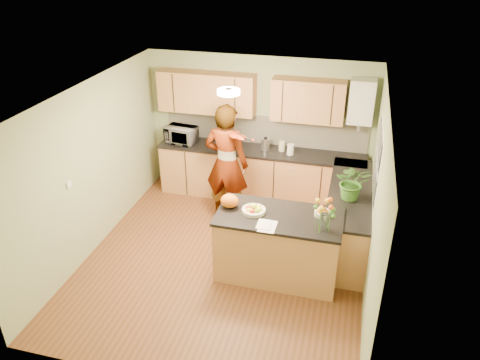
# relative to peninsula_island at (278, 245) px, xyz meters

# --- Properties ---
(floor) EXTENTS (4.50, 4.50, 0.00)m
(floor) POSITION_rel_peninsula_island_xyz_m (-0.80, 0.13, -0.48)
(floor) COLOR brown
(floor) RESTS_ON ground
(ceiling) EXTENTS (4.00, 4.50, 0.02)m
(ceiling) POSITION_rel_peninsula_island_xyz_m (-0.80, 0.13, 2.02)
(ceiling) COLOR silver
(ceiling) RESTS_ON wall_back
(wall_back) EXTENTS (4.00, 0.02, 2.50)m
(wall_back) POSITION_rel_peninsula_island_xyz_m (-0.80, 2.38, 0.77)
(wall_back) COLOR #96A979
(wall_back) RESTS_ON floor
(wall_front) EXTENTS (4.00, 0.02, 2.50)m
(wall_front) POSITION_rel_peninsula_island_xyz_m (-0.80, -2.12, 0.77)
(wall_front) COLOR #96A979
(wall_front) RESTS_ON floor
(wall_left) EXTENTS (0.02, 4.50, 2.50)m
(wall_left) POSITION_rel_peninsula_island_xyz_m (-2.80, 0.13, 0.77)
(wall_left) COLOR #96A979
(wall_left) RESTS_ON floor
(wall_right) EXTENTS (0.02, 4.50, 2.50)m
(wall_right) POSITION_rel_peninsula_island_xyz_m (1.20, 0.13, 0.77)
(wall_right) COLOR #96A979
(wall_right) RESTS_ON floor
(back_counter) EXTENTS (3.64, 0.62, 0.94)m
(back_counter) POSITION_rel_peninsula_island_xyz_m (-0.70, 2.08, -0.01)
(back_counter) COLOR #BA784A
(back_counter) RESTS_ON floor
(right_counter) EXTENTS (0.62, 2.24, 0.94)m
(right_counter) POSITION_rel_peninsula_island_xyz_m (0.89, 0.98, -0.01)
(right_counter) COLOR #BA784A
(right_counter) RESTS_ON floor
(splashback) EXTENTS (3.60, 0.02, 0.52)m
(splashback) POSITION_rel_peninsula_island_xyz_m (-0.70, 2.37, 0.72)
(splashback) COLOR beige
(splashback) RESTS_ON back_counter
(upper_cabinets) EXTENTS (3.20, 0.34, 0.70)m
(upper_cabinets) POSITION_rel_peninsula_island_xyz_m (-0.98, 2.21, 1.37)
(upper_cabinets) COLOR #BA784A
(upper_cabinets) RESTS_ON wall_back
(boiler) EXTENTS (0.40, 0.30, 0.86)m
(boiler) POSITION_rel_peninsula_island_xyz_m (0.90, 2.22, 1.41)
(boiler) COLOR white
(boiler) RESTS_ON wall_back
(window_right) EXTENTS (0.01, 1.30, 1.05)m
(window_right) POSITION_rel_peninsula_island_xyz_m (1.19, 0.73, 1.07)
(window_right) COLOR white
(window_right) RESTS_ON wall_right
(light_switch) EXTENTS (0.02, 0.09, 0.09)m
(light_switch) POSITION_rel_peninsula_island_xyz_m (-2.79, -0.47, 0.82)
(light_switch) COLOR white
(light_switch) RESTS_ON wall_left
(ceiling_lamp) EXTENTS (0.30, 0.30, 0.07)m
(ceiling_lamp) POSITION_rel_peninsula_island_xyz_m (-0.80, 0.43, 1.98)
(ceiling_lamp) COLOR #FFEABF
(ceiling_lamp) RESTS_ON ceiling
(peninsula_island) EXTENTS (1.68, 0.86, 0.96)m
(peninsula_island) POSITION_rel_peninsula_island_xyz_m (0.00, 0.00, 0.00)
(peninsula_island) COLOR #BA784A
(peninsula_island) RESTS_ON floor
(fruit_dish) EXTENTS (0.32, 0.32, 0.11)m
(fruit_dish) POSITION_rel_peninsula_island_xyz_m (-0.35, 0.00, 0.53)
(fruit_dish) COLOR beige
(fruit_dish) RESTS_ON peninsula_island
(orange_bowl) EXTENTS (0.21, 0.21, 0.12)m
(orange_bowl) POSITION_rel_peninsula_island_xyz_m (0.55, 0.15, 0.53)
(orange_bowl) COLOR beige
(orange_bowl) RESTS_ON peninsula_island
(flower_vase) EXTENTS (0.26, 0.26, 0.48)m
(flower_vase) POSITION_rel_peninsula_island_xyz_m (0.60, -0.18, 0.80)
(flower_vase) COLOR silver
(flower_vase) RESTS_ON peninsula_island
(orange_bag) EXTENTS (0.29, 0.26, 0.19)m
(orange_bag) POSITION_rel_peninsula_island_xyz_m (-0.70, 0.05, 0.57)
(orange_bag) COLOR orange
(orange_bag) RESTS_ON peninsula_island
(papers) EXTENTS (0.22, 0.30, 0.01)m
(papers) POSITION_rel_peninsula_island_xyz_m (-0.10, -0.30, 0.49)
(papers) COLOR white
(papers) RESTS_ON peninsula_island
(violinist) EXTENTS (0.79, 0.57, 2.01)m
(violinist) POSITION_rel_peninsula_island_xyz_m (-1.09, 1.25, 0.52)
(violinist) COLOR #DDAD87
(violinist) RESTS_ON floor
(violin) EXTENTS (0.59, 0.51, 0.15)m
(violin) POSITION_rel_peninsula_island_xyz_m (-0.89, 1.03, 1.12)
(violin) COLOR #4F1104
(violin) RESTS_ON violinist
(microwave) EXTENTS (0.58, 0.43, 0.29)m
(microwave) POSITION_rel_peninsula_island_xyz_m (-2.16, 2.05, 0.60)
(microwave) COLOR white
(microwave) RESTS_ON back_counter
(blue_box) EXTENTS (0.31, 0.23, 0.24)m
(blue_box) POSITION_rel_peninsula_island_xyz_m (-1.33, 2.06, 0.58)
(blue_box) COLOR navy
(blue_box) RESTS_ON back_counter
(kettle) EXTENTS (0.15, 0.15, 0.28)m
(kettle) POSITION_rel_peninsula_island_xyz_m (-0.63, 2.10, 0.57)
(kettle) COLOR silver
(kettle) RESTS_ON back_counter
(jar_cream) EXTENTS (0.12, 0.12, 0.17)m
(jar_cream) POSITION_rel_peninsula_island_xyz_m (-0.34, 2.13, 0.54)
(jar_cream) COLOR beige
(jar_cream) RESTS_ON back_counter
(jar_white) EXTENTS (0.15, 0.15, 0.18)m
(jar_white) POSITION_rel_peninsula_island_xyz_m (-0.17, 2.02, 0.55)
(jar_white) COLOR white
(jar_white) RESTS_ON back_counter
(potted_plant) EXTENTS (0.51, 0.46, 0.53)m
(potted_plant) POSITION_rel_peninsula_island_xyz_m (0.90, 0.74, 0.72)
(potted_plant) COLOR #3E7928
(potted_plant) RESTS_ON right_counter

